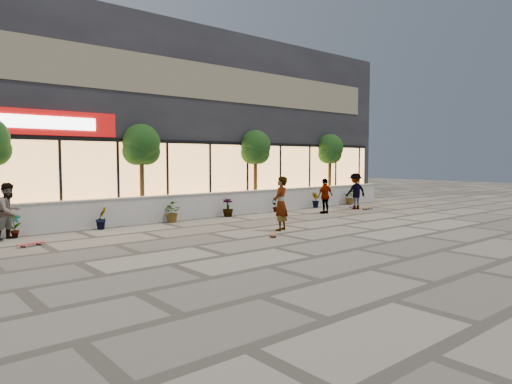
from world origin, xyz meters
TOP-DOWN VIEW (x-y plane):
  - ground at (0.00, 0.00)m, footprint 80.00×80.00m
  - planter_wall at (0.00, 7.00)m, footprint 22.00×0.42m
  - retail_building at (-0.00, 12.49)m, footprint 24.00×9.17m
  - shrub_a at (-8.50, 6.45)m, footprint 0.43×0.29m
  - shrub_b at (-5.70, 6.45)m, footprint 0.57×0.57m
  - shrub_c at (-2.90, 6.45)m, footprint 0.68×0.77m
  - shrub_d at (-0.10, 6.45)m, footprint 0.64×0.64m
  - shrub_e at (2.70, 6.45)m, footprint 0.46×0.35m
  - shrub_f at (5.50, 6.45)m, footprint 0.55×0.57m
  - shrub_g at (8.30, 6.45)m, footprint 0.77×0.84m
  - tree_midwest at (-3.50, 7.70)m, footprint 1.60×1.50m
  - tree_mideast at (2.50, 7.70)m, footprint 1.60×1.50m
  - tree_east at (8.00, 7.70)m, footprint 1.60×1.50m
  - skater_center at (-1.00, 2.12)m, footprint 0.82×0.70m
  - skater_left at (-8.67, 6.22)m, footprint 1.09×1.04m
  - skater_right_near at (4.03, 4.52)m, footprint 0.95×0.40m
  - skater_right_far at (6.56, 4.76)m, footprint 1.30×0.94m
  - skateboard_center at (-2.01, 1.40)m, footprint 0.60×0.65m
  - skateboard_left at (-8.48, 4.58)m, footprint 0.78×0.38m
  - skateboard_right_near at (7.00, 4.34)m, footprint 0.89×0.37m
  - skateboard_right_far at (7.24, 5.45)m, footprint 0.74×0.37m

SIDE VIEW (x-z plane):
  - ground at x=0.00m, z-range 0.00..0.00m
  - skateboard_center at x=-2.01m, z-range 0.03..0.11m
  - skateboard_right_far at x=7.24m, z-range 0.03..0.12m
  - skateboard_left at x=-8.48m, z-range 0.03..0.12m
  - skateboard_right_near at x=7.00m, z-range 0.03..0.14m
  - shrub_a at x=-8.50m, z-range 0.00..0.81m
  - shrub_b at x=-5.70m, z-range 0.00..0.81m
  - shrub_c at x=-2.90m, z-range 0.00..0.81m
  - shrub_d at x=-0.10m, z-range 0.00..0.81m
  - shrub_e at x=2.70m, z-range 0.00..0.81m
  - shrub_f at x=5.50m, z-range 0.00..0.81m
  - shrub_g at x=8.30m, z-range 0.00..0.81m
  - planter_wall at x=0.00m, z-range 0.00..1.04m
  - skater_right_near at x=4.03m, z-range 0.00..1.62m
  - skater_left at x=-8.67m, z-range 0.00..1.77m
  - skater_right_far at x=6.56m, z-range 0.00..1.81m
  - skater_center at x=-1.00m, z-range 0.00..1.90m
  - tree_midwest at x=-3.50m, z-range 1.03..4.94m
  - tree_mideast at x=2.50m, z-range 1.03..4.94m
  - tree_east at x=8.00m, z-range 1.03..4.94m
  - retail_building at x=0.00m, z-range 0.00..8.50m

